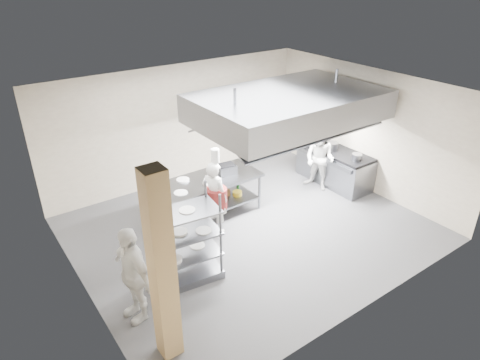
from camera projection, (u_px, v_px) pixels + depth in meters
floor at (250, 229)px, 9.23m from camera, size 7.00×7.00×0.00m
ceiling at (252, 92)px, 7.86m from camera, size 7.00×7.00×0.00m
wall_back at (179, 124)px, 10.72m from camera, size 7.00×0.00×7.00m
wall_left at (73, 221)px, 6.73m from camera, size 0.00×6.00×6.00m
wall_right at (366, 130)px, 10.36m from camera, size 0.00×6.00×6.00m
column at (162, 270)px, 5.67m from camera, size 0.30×0.30×3.00m
exhaust_hood at (289, 106)px, 9.10m from camera, size 4.00×2.50×0.60m
hood_strip_a at (255, 129)px, 8.78m from camera, size 1.60×0.12×0.04m
hood_strip_b at (318, 113)px, 9.71m from camera, size 1.60×0.12×0.04m
wall_shelf at (241, 113)px, 11.53m from camera, size 1.50×0.28×0.04m
island at (206, 198)px, 9.50m from camera, size 2.49×1.05×0.91m
island_worktop at (206, 181)px, 9.31m from camera, size 2.49×1.05×0.06m
island_undershelf at (207, 204)px, 9.57m from camera, size 2.29×0.95×0.04m
pass_rack at (186, 238)px, 7.42m from camera, size 1.23×0.81×1.73m
cooking_range at (334, 167)px, 11.00m from camera, size 0.80×2.00×0.84m
range_top at (336, 151)px, 10.79m from camera, size 0.78×1.96×0.06m
chef_head at (214, 197)px, 8.81m from camera, size 0.60×0.70×1.62m
chef_line at (320, 159)px, 10.53m from camera, size 0.80×0.92×1.61m
chef_plating at (132, 274)px, 6.60m from camera, size 0.53×1.03×1.69m
griddle at (226, 169)px, 9.54m from camera, size 0.44×0.37×0.20m
wicker_basket at (222, 192)px, 9.88m from camera, size 0.41×0.33×0.15m
stockpot at (332, 146)px, 10.76m from camera, size 0.29×0.29×0.20m
plate_stack at (187, 252)px, 7.57m from camera, size 0.28×0.28×0.05m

